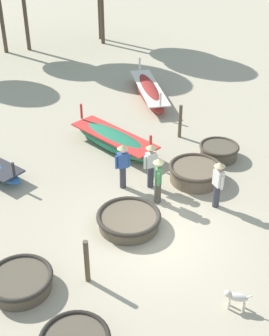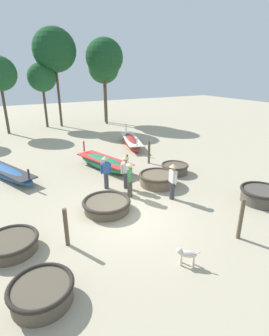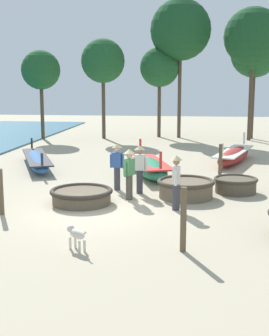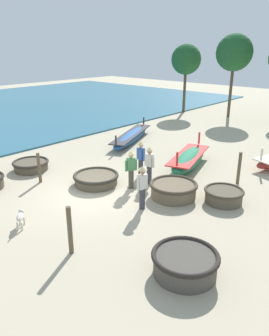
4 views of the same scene
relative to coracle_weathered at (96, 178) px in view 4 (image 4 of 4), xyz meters
name	(u,v)px [view 4 (image 4 of 4)]	position (x,y,z in m)	size (l,w,h in m)	color
ground_plane	(90,193)	(0.54, -0.83, -0.26)	(80.00, 80.00, 0.00)	tan
coracle_weathered	(96,178)	(0.00, 0.00, 0.00)	(1.99, 1.99, 0.48)	brown
coracle_front_left	(173,189)	(3.27, 1.19, 0.07)	(1.92, 1.92, 0.61)	brown
coracle_center	(31,165)	(-3.67, -0.95, -0.01)	(1.74, 1.74, 0.47)	brown
coracle_nearest	(224,195)	(4.98, 2.12, 0.03)	(1.52, 1.52, 0.53)	brown
coracle_upturned	(185,263)	(6.27, -2.46, 0.08)	(1.80, 1.80, 0.63)	#4C473F
long_boat_ochre_hull	(131,136)	(-3.55, 6.15, 0.04)	(3.16, 5.68, 1.02)	#285693
long_boat_white_hull	(189,159)	(1.74, 4.61, 0.12)	(2.32, 4.38, 1.31)	#237551
fisherman_hauling	(141,156)	(0.82, 2.02, 0.70)	(0.52, 0.36, 1.67)	#383842
fisherman_with_hat	(149,163)	(1.68, 1.60, 0.70)	(0.53, 0.36, 1.67)	#383842
fisherman_standing_right	(142,185)	(3.00, -0.39, 0.70)	(0.36, 0.53, 1.67)	#383842
fisherman_by_coracle	(131,167)	(1.43, 0.70, 0.70)	(0.36, 0.48, 1.67)	#4C473D
dog	(20,217)	(0.85, -4.10, 0.11)	(0.55, 0.50, 0.55)	beige
mooring_post_inland	(39,168)	(-2.01, -1.51, 0.41)	(0.14, 0.14, 1.35)	brown
mooring_post_shoreline	(239,168)	(4.56, 4.23, 0.45)	(0.14, 0.14, 1.43)	brown
mooring_post_mid_beach	(70,230)	(3.28, -3.89, 0.49)	(0.14, 0.14, 1.50)	brown
tree_tall_back	(186,60)	(-6.61, 16.56, 4.30)	(2.58, 2.58, 5.89)	#4C3D2D
tree_right_mid	(234,53)	(-2.55, 17.30, 4.90)	(2.92, 2.92, 6.65)	#4C3D2D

